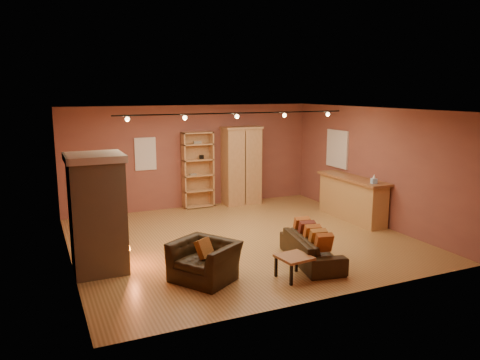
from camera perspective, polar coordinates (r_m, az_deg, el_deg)
name	(u,v)px	position (r m, az deg, el deg)	size (l,w,h in m)	color
floor	(241,239)	(10.28, 0.10, -7.22)	(7.00, 7.00, 0.00)	olive
ceiling	(241,110)	(9.78, 0.11, 8.57)	(7.00, 7.00, 0.00)	brown
back_wall	(192,157)	(12.93, -5.83, 2.85)	(7.00, 0.02, 2.80)	brown
left_wall	(66,190)	(9.10, -20.42, -1.18)	(0.02, 6.50, 2.80)	brown
right_wall	(372,165)	(11.79, 15.81, 1.72)	(0.02, 6.50, 2.80)	brown
fireplace	(98,213)	(8.63, -16.95, -3.91)	(1.01, 0.98, 2.12)	tan
back_window	(145,154)	(12.55, -11.47, 3.14)	(0.56, 0.04, 0.86)	white
bookcase	(197,169)	(12.91, -5.24, 1.33)	(0.85, 0.33, 2.09)	tan
armoire	(241,165)	(13.20, 0.17, 1.78)	(1.08, 0.62, 2.20)	tan
bar_counter	(352,198)	(12.02, 13.49, -2.15)	(0.60, 2.24, 1.07)	tan
tissue_box	(374,180)	(11.23, 16.02, 0.03)	(0.14, 0.14, 0.22)	#94C4EC
right_window	(337,149)	(12.83, 11.76, 3.74)	(0.05, 0.90, 1.00)	white
loveseat	(312,244)	(8.96, 8.72, -7.67)	(0.83, 1.82, 0.74)	black
armchair	(204,254)	(8.06, -4.36, -9.03)	(1.12, 1.23, 0.90)	black
coffee_table	(294,259)	(8.19, 6.62, -9.57)	(0.59, 0.59, 0.40)	#9C6438
track_rail	(237,115)	(9.97, -0.37, 7.98)	(5.20, 0.09, 0.13)	black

